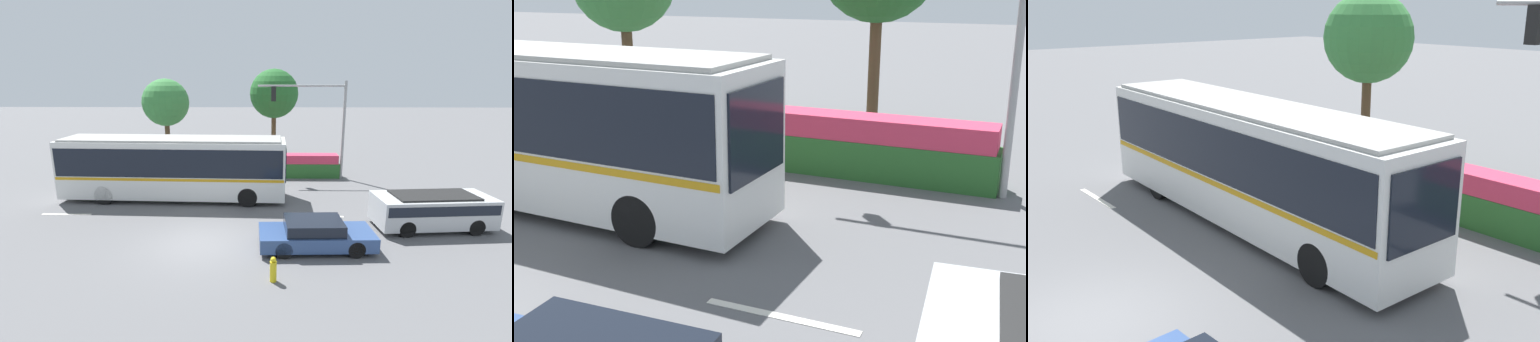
{
  "view_description": "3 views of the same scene",
  "coord_description": "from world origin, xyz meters",
  "views": [
    {
      "loc": [
        2.47,
        -13.16,
        6.37
      ],
      "look_at": [
        2.19,
        4.52,
        1.82
      ],
      "focal_mm": 25.31,
      "sensor_mm": 36.0,
      "label": 1
    },
    {
      "loc": [
        8.36,
        -4.68,
        4.71
      ],
      "look_at": [
        3.97,
        5.28,
        1.43
      ],
      "focal_mm": 44.69,
      "sensor_mm": 36.0,
      "label": 2
    },
    {
      "loc": [
        9.91,
        -3.62,
        5.93
      ],
      "look_at": [
        -0.38,
        5.19,
        1.96
      ],
      "focal_mm": 40.27,
      "sensor_mm": 36.0,
      "label": 3
    }
  ],
  "objects": [
    {
      "name": "lane_stripe_mid",
      "position": [
        5.18,
        2.94,
        0.01
      ],
      "size": [
        2.4,
        0.16,
        0.01
      ],
      "primitive_type": "cube",
      "color": "silver",
      "rests_on": "ground"
    },
    {
      "name": "traffic_light_pole",
      "position": [
        6.25,
        9.82,
        4.18
      ],
      "size": [
        5.55,
        0.24,
        6.24
      ],
      "rotation": [
        0.0,
        0.0,
        3.14
      ],
      "color": "gray",
      "rests_on": "ground"
    },
    {
      "name": "flowering_hedge",
      "position": [
        3.25,
        10.17,
        0.75
      ],
      "size": [
        8.63,
        1.02,
        1.52
      ],
      "color": "#286028",
      "rests_on": "ground"
    },
    {
      "name": "city_bus",
      "position": [
        -2.22,
        5.52,
        1.91
      ],
      "size": [
        11.97,
        2.91,
        3.36
      ],
      "rotation": [
        0.0,
        0.0,
        -0.04
      ],
      "color": "silver",
      "rests_on": "ground"
    }
  ]
}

